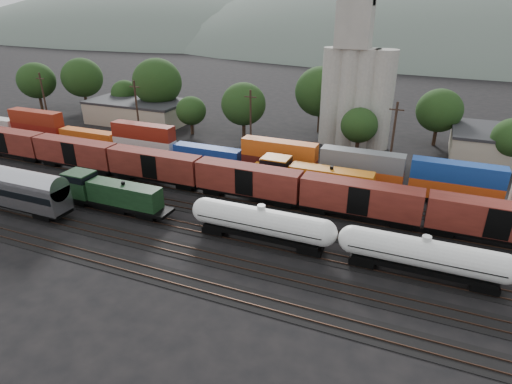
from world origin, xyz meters
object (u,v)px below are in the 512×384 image
at_px(green_locomotive, 106,193).
at_px(tank_car_a, 261,222).
at_px(grain_silo, 356,86).
at_px(orange_locomotive, 308,177).

xyz_separation_m(green_locomotive, tank_car_a, (22.17, 0.00, 0.12)).
height_order(green_locomotive, grain_silo, grain_silo).
bearing_deg(orange_locomotive, tank_car_a, -94.42).
distance_m(green_locomotive, tank_car_a, 22.17).
distance_m(tank_car_a, grain_silo, 41.95).
bearing_deg(green_locomotive, tank_car_a, 0.00).
bearing_deg(tank_car_a, orange_locomotive, 85.58).
height_order(tank_car_a, grain_silo, grain_silo).
distance_m(tank_car_a, orange_locomotive, 15.04).
height_order(green_locomotive, orange_locomotive, orange_locomotive).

